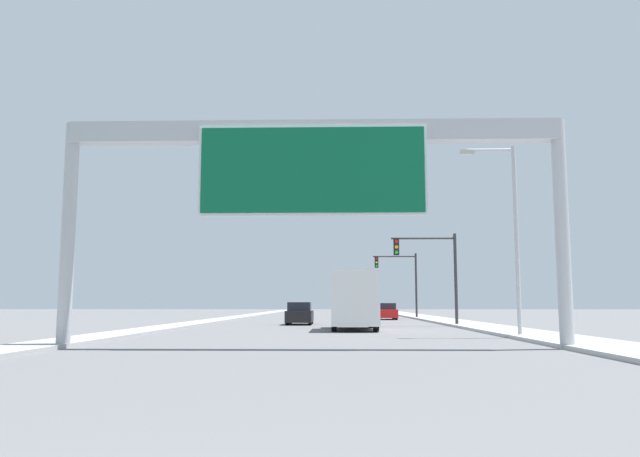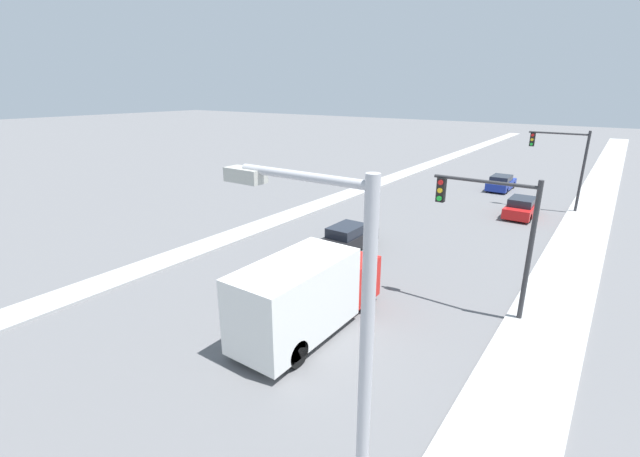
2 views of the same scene
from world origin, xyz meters
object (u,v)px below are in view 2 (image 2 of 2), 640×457
Objects in this scene: car_far_left at (522,207)px; traffic_light_mid_block at (565,157)px; truck_box_primary at (307,294)px; car_near_left at (501,183)px; street_lamp_right at (346,411)px; car_near_right at (348,238)px; traffic_light_near_intersection at (497,223)px.

car_far_left is 0.70× the size of traffic_light_mid_block.
truck_box_primary is 26.44m from traffic_light_mid_block.
car_far_left is 5.33m from traffic_light_mid_block.
truck_box_primary is at bearing -90.00° from car_near_left.
street_lamp_right is (3.06, -29.94, 4.22)m from car_far_left.
car_near_left is 8.15m from traffic_light_mid_block.
car_near_right is (-3.50, -21.99, 0.05)m from car_near_left.
street_lamp_right reaches higher than car_near_right.
traffic_light_near_intersection is 13.53m from street_lamp_right.
car_far_left is at bearing 81.06° from truck_box_primary.
car_near_left is at bearing 99.70° from street_lamp_right.
traffic_light_mid_block is at bearing 62.35° from car_near_right.
traffic_light_near_intersection reaches higher than car_near_left.
traffic_light_near_intersection is at bearing -18.32° from car_near_right.
street_lamp_right reaches higher than car_far_left.
car_far_left is 15.25m from car_near_right.
traffic_light_mid_block reaches higher than traffic_light_near_intersection.
car_near_left is 0.59× the size of truck_box_primary.
street_lamp_right is at bearing -80.30° from car_near_left.
traffic_light_near_intersection reaches higher than car_far_left.
car_far_left is 16.93m from traffic_light_near_intersection.
car_near_right is at bearing -99.04° from car_near_left.
street_lamp_right is (1.16, -13.45, 0.89)m from traffic_light_near_intersection.
car_near_right is 19.69m from street_lamp_right.
street_lamp_right is (1.12, -33.45, 0.70)m from traffic_light_mid_block.
traffic_light_mid_block reaches higher than truck_box_primary.
traffic_light_near_intersection is (8.90, -2.95, 3.31)m from car_near_right.
car_far_left is 0.74× the size of traffic_light_near_intersection.
street_lamp_right is at bearing -58.47° from car_near_right.
traffic_light_mid_block is (0.04, 20.00, 0.19)m from traffic_light_near_intersection.
car_far_left is at bearing 62.67° from car_near_right.
truck_box_primary is 1.18× the size of traffic_light_mid_block.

